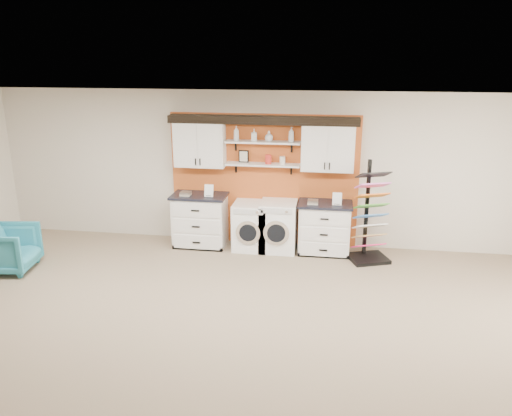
% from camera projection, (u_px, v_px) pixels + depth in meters
% --- Properties ---
extents(floor, '(10.00, 10.00, 0.00)m').
position_uv_depth(floor, '(216.00, 367.00, 5.69)').
color(floor, '#85715A').
rests_on(floor, ground).
extents(ceiling, '(10.00, 10.00, 0.00)m').
position_uv_depth(ceiling, '(209.00, 120.00, 4.85)').
color(ceiling, white).
rests_on(ceiling, wall_back).
extents(wall_back, '(10.00, 0.00, 10.00)m').
position_uv_depth(wall_back, '(264.00, 169.00, 9.04)').
color(wall_back, beige).
rests_on(wall_back, floor).
extents(accent_panel, '(3.40, 0.07, 2.40)m').
position_uv_depth(accent_panel, '(264.00, 180.00, 9.07)').
color(accent_panel, '#BB521F').
rests_on(accent_panel, wall_back).
extents(upper_cabinet_left, '(0.90, 0.35, 0.84)m').
position_uv_depth(upper_cabinet_left, '(200.00, 143.00, 8.87)').
color(upper_cabinet_left, white).
rests_on(upper_cabinet_left, wall_back).
extents(upper_cabinet_right, '(0.90, 0.35, 0.84)m').
position_uv_depth(upper_cabinet_right, '(328.00, 147.00, 8.54)').
color(upper_cabinet_right, white).
rests_on(upper_cabinet_right, wall_back).
extents(shelf_lower, '(1.32, 0.28, 0.03)m').
position_uv_depth(shelf_lower, '(263.00, 164.00, 8.81)').
color(shelf_lower, white).
rests_on(shelf_lower, wall_back).
extents(shelf_upper, '(1.32, 0.28, 0.03)m').
position_uv_depth(shelf_upper, '(263.00, 142.00, 8.69)').
color(shelf_upper, white).
rests_on(shelf_upper, wall_back).
extents(crown_molding, '(3.30, 0.41, 0.13)m').
position_uv_depth(crown_molding, '(263.00, 119.00, 8.59)').
color(crown_molding, black).
rests_on(crown_molding, wall_back).
extents(picture_frame, '(0.18, 0.02, 0.22)m').
position_uv_depth(picture_frame, '(244.00, 156.00, 8.87)').
color(picture_frame, black).
rests_on(picture_frame, shelf_lower).
extents(canister_red, '(0.11, 0.11, 0.16)m').
position_uv_depth(canister_red, '(268.00, 159.00, 8.77)').
color(canister_red, red).
rests_on(canister_red, shelf_lower).
extents(canister_cream, '(0.10, 0.10, 0.14)m').
position_uv_depth(canister_cream, '(282.00, 160.00, 8.74)').
color(canister_cream, silver).
rests_on(canister_cream, shelf_lower).
extents(base_cabinet_left, '(0.99, 0.66, 0.97)m').
position_uv_depth(base_cabinet_left, '(200.00, 220.00, 9.14)').
color(base_cabinet_left, white).
rests_on(base_cabinet_left, floor).
extents(base_cabinet_right, '(0.94, 0.66, 0.92)m').
position_uv_depth(base_cabinet_right, '(324.00, 228.00, 8.82)').
color(base_cabinet_right, white).
rests_on(base_cabinet_right, floor).
extents(washer, '(0.61, 0.71, 0.86)m').
position_uv_depth(washer, '(251.00, 226.00, 9.02)').
color(washer, white).
rests_on(washer, floor).
extents(dryer, '(0.64, 0.71, 0.90)m').
position_uv_depth(dryer, '(278.00, 226.00, 8.94)').
color(dryer, white).
rests_on(dryer, floor).
extents(sample_rack, '(0.77, 0.71, 1.73)m').
position_uv_depth(sample_rack, '(369.00, 230.00, 8.47)').
color(sample_rack, black).
rests_on(sample_rack, floor).
extents(armchair, '(0.91, 0.89, 0.74)m').
position_uv_depth(armchair, '(9.00, 249.00, 8.11)').
color(armchair, teal).
rests_on(armchair, floor).
extents(soap_bottle_a, '(0.10, 0.10, 0.26)m').
position_uv_depth(soap_bottle_a, '(236.00, 133.00, 8.72)').
color(soap_bottle_a, silver).
rests_on(soap_bottle_a, shelf_upper).
extents(soap_bottle_b, '(0.11, 0.11, 0.21)m').
position_uv_depth(soap_bottle_b, '(254.00, 135.00, 8.68)').
color(soap_bottle_b, silver).
rests_on(soap_bottle_b, shelf_upper).
extents(soap_bottle_c, '(0.16, 0.16, 0.18)m').
position_uv_depth(soap_bottle_c, '(269.00, 136.00, 8.65)').
color(soap_bottle_c, silver).
rests_on(soap_bottle_c, shelf_upper).
extents(soap_bottle_d, '(0.14, 0.14, 0.26)m').
position_uv_depth(soap_bottle_d, '(291.00, 134.00, 8.58)').
color(soap_bottle_d, silver).
rests_on(soap_bottle_d, shelf_upper).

